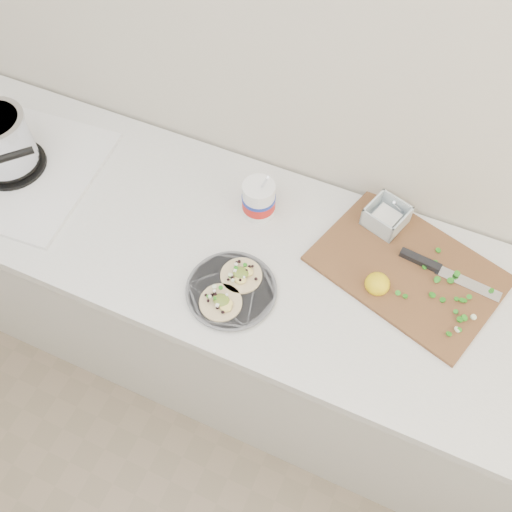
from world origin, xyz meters
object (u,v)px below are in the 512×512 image
at_px(stove, 5,150).
at_px(tub, 259,198).
at_px(taco_plate, 231,289).
at_px(cutboard, 408,262).

height_order(stove, tub, stove).
bearing_deg(taco_plate, tub, 98.42).
distance_m(stove, tub, 0.80).
height_order(stove, taco_plate, stove).
relative_size(stove, taco_plate, 2.21).
xyz_separation_m(tub, cutboard, (0.46, -0.00, -0.05)).
relative_size(stove, tub, 2.51).
distance_m(taco_plate, cutboard, 0.50).
xyz_separation_m(stove, taco_plate, (0.83, -0.13, -0.07)).
xyz_separation_m(stove, tub, (0.78, 0.16, -0.02)).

